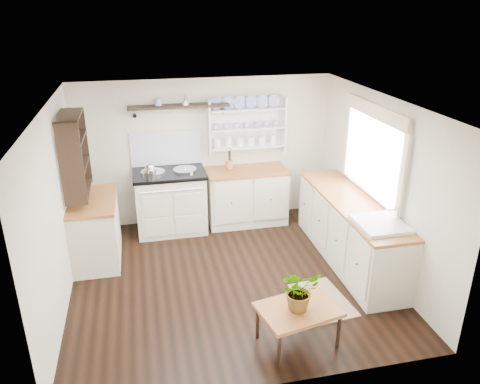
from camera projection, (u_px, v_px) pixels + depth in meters
name	position (u px, v px, depth m)	size (l,w,h in m)	color
floor	(230.00, 278.00, 6.13)	(4.00, 3.80, 0.01)	black
wall_back	(206.00, 151.00, 7.41)	(4.00, 0.02, 2.30)	silver
wall_right	(379.00, 184.00, 6.09)	(0.02, 3.80, 2.30)	silver
wall_left	(56.00, 212.00, 5.30)	(0.02, 3.80, 2.30)	silver
ceiling	(228.00, 103.00, 5.26)	(4.00, 3.80, 0.01)	white
window	(374.00, 151.00, 6.06)	(0.08, 1.55, 1.22)	white
aga_cooker	(171.00, 201.00, 7.24)	(1.09, 0.75, 1.00)	silver
back_cabinets	(247.00, 195.00, 7.52)	(1.27, 0.63, 0.90)	#EFE9CE
right_cabinets	(350.00, 230.00, 6.39)	(0.62, 2.43, 0.90)	#EFE9CE
belfast_sink	(379.00, 233.00, 5.58)	(0.55, 0.60, 0.45)	white
left_cabinets	(96.00, 229.00, 6.43)	(0.62, 1.13, 0.90)	#EFE9CE
plate_rack	(246.00, 125.00, 7.35)	(1.20, 0.22, 0.90)	white
high_shelf	(179.00, 107.00, 6.93)	(1.50, 0.29, 0.16)	black
left_shelving	(74.00, 154.00, 5.99)	(0.28, 0.80, 1.05)	black
kettle	(150.00, 171.00, 6.87)	(0.19, 0.19, 0.23)	silver
utensil_crock	(229.00, 165.00, 7.34)	(0.12, 0.12, 0.14)	#986337
center_table	(298.00, 312.00, 4.84)	(0.91, 0.73, 0.44)	brown
potted_plant	(300.00, 290.00, 4.73)	(0.40, 0.35, 0.44)	#3F7233
floor_rug	(323.00, 300.00, 5.67)	(0.55, 0.85, 0.02)	#997959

